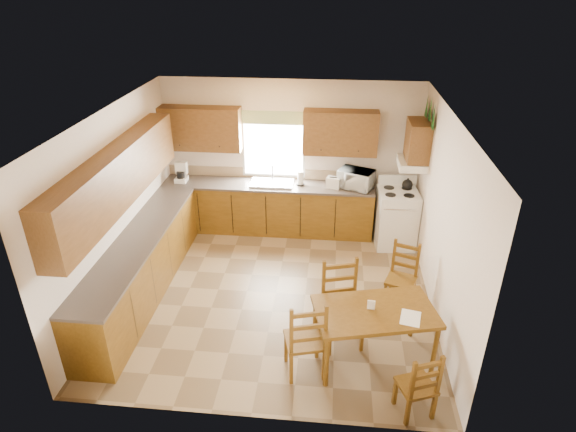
# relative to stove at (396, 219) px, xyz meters

# --- Properties ---
(floor) EXTENTS (4.50, 4.50, 0.00)m
(floor) POSITION_rel_stove_xyz_m (-1.88, -1.67, -0.49)
(floor) COLOR olive
(floor) RESTS_ON ground
(ceiling) EXTENTS (4.50, 4.50, 0.00)m
(ceiling) POSITION_rel_stove_xyz_m (-1.88, -1.67, 2.21)
(ceiling) COLOR #976522
(ceiling) RESTS_ON floor
(wall_left) EXTENTS (4.50, 4.50, 0.00)m
(wall_left) POSITION_rel_stove_xyz_m (-4.13, -1.67, 0.86)
(wall_left) COLOR silver
(wall_left) RESTS_ON floor
(wall_right) EXTENTS (4.50, 4.50, 0.00)m
(wall_right) POSITION_rel_stove_xyz_m (0.37, -1.67, 0.86)
(wall_right) COLOR silver
(wall_right) RESTS_ON floor
(wall_back) EXTENTS (4.50, 4.50, 0.00)m
(wall_back) POSITION_rel_stove_xyz_m (-1.88, 0.58, 0.86)
(wall_back) COLOR silver
(wall_back) RESTS_ON floor
(wall_front) EXTENTS (4.50, 4.50, 0.00)m
(wall_front) POSITION_rel_stove_xyz_m (-1.88, -3.92, 0.86)
(wall_front) COLOR silver
(wall_front) RESTS_ON floor
(lower_cab_back) EXTENTS (3.75, 0.60, 0.88)m
(lower_cab_back) POSITION_rel_stove_xyz_m (-2.25, 0.28, -0.05)
(lower_cab_back) COLOR brown
(lower_cab_back) RESTS_ON floor
(lower_cab_left) EXTENTS (0.60, 3.60, 0.88)m
(lower_cab_left) POSITION_rel_stove_xyz_m (-3.83, -1.82, -0.05)
(lower_cab_left) COLOR brown
(lower_cab_left) RESTS_ON floor
(counter_back) EXTENTS (3.75, 0.63, 0.04)m
(counter_back) POSITION_rel_stove_xyz_m (-2.25, 0.28, 0.41)
(counter_back) COLOR #493F3A
(counter_back) RESTS_ON lower_cab_back
(counter_left) EXTENTS (0.63, 3.60, 0.04)m
(counter_left) POSITION_rel_stove_xyz_m (-3.83, -1.82, 0.41)
(counter_left) COLOR #493F3A
(counter_left) RESTS_ON lower_cab_left
(backsplash) EXTENTS (3.75, 0.01, 0.18)m
(backsplash) POSITION_rel_stove_xyz_m (-2.25, 0.57, 0.52)
(backsplash) COLOR #977E5E
(backsplash) RESTS_ON counter_back
(upper_cab_back_left) EXTENTS (1.41, 0.33, 0.75)m
(upper_cab_back_left) POSITION_rel_stove_xyz_m (-3.43, 0.42, 1.37)
(upper_cab_back_left) COLOR brown
(upper_cab_back_left) RESTS_ON wall_back
(upper_cab_back_right) EXTENTS (1.25, 0.33, 0.75)m
(upper_cab_back_right) POSITION_rel_stove_xyz_m (-1.02, 0.42, 1.37)
(upper_cab_back_right) COLOR brown
(upper_cab_back_right) RESTS_ON wall_back
(upper_cab_left) EXTENTS (0.33, 3.60, 0.75)m
(upper_cab_left) POSITION_rel_stove_xyz_m (-3.96, -1.82, 1.37)
(upper_cab_left) COLOR brown
(upper_cab_left) RESTS_ON wall_left
(upper_cab_stove) EXTENTS (0.33, 0.62, 0.62)m
(upper_cab_stove) POSITION_rel_stove_xyz_m (0.20, -0.02, 1.41)
(upper_cab_stove) COLOR brown
(upper_cab_stove) RESTS_ON wall_right
(range_hood) EXTENTS (0.44, 0.62, 0.12)m
(range_hood) POSITION_rel_stove_xyz_m (0.15, -0.02, 1.03)
(range_hood) COLOR silver
(range_hood) RESTS_ON wall_right
(window_frame) EXTENTS (1.13, 0.02, 1.18)m
(window_frame) POSITION_rel_stove_xyz_m (-2.18, 0.55, 1.06)
(window_frame) COLOR silver
(window_frame) RESTS_ON wall_back
(window_pane) EXTENTS (1.05, 0.01, 1.10)m
(window_pane) POSITION_rel_stove_xyz_m (-2.18, 0.55, 1.06)
(window_pane) COLOR white
(window_pane) RESTS_ON wall_back
(window_valance) EXTENTS (1.19, 0.01, 0.24)m
(window_valance) POSITION_rel_stove_xyz_m (-2.18, 0.52, 1.56)
(window_valance) COLOR #4A7D39
(window_valance) RESTS_ON wall_back
(sink_basin) EXTENTS (0.75, 0.45, 0.04)m
(sink_basin) POSITION_rel_stove_xyz_m (-2.18, 0.28, 0.45)
(sink_basin) COLOR silver
(sink_basin) RESTS_ON counter_back
(pine_decal_a) EXTENTS (0.22, 0.22, 0.36)m
(pine_decal_a) POSITION_rel_stove_xyz_m (0.33, -0.34, 1.89)
(pine_decal_a) COLOR #174418
(pine_decal_a) RESTS_ON wall_right
(pine_decal_b) EXTENTS (0.22, 0.22, 0.36)m
(pine_decal_b) POSITION_rel_stove_xyz_m (0.33, -0.02, 1.93)
(pine_decal_b) COLOR #174418
(pine_decal_b) RESTS_ON wall_right
(pine_decal_c) EXTENTS (0.22, 0.22, 0.36)m
(pine_decal_c) POSITION_rel_stove_xyz_m (0.33, 0.30, 1.89)
(pine_decal_c) COLOR #174418
(pine_decal_c) RESTS_ON wall_right
(stove) EXTENTS (0.71, 0.73, 0.98)m
(stove) POSITION_rel_stove_xyz_m (0.00, 0.00, 0.00)
(stove) COLOR silver
(stove) RESTS_ON floor
(coffeemaker) EXTENTS (0.26, 0.30, 0.37)m
(coffeemaker) POSITION_rel_stove_xyz_m (-3.81, 0.24, 0.62)
(coffeemaker) COLOR silver
(coffeemaker) RESTS_ON counter_back
(paper_towel) EXTENTS (0.14, 0.14, 0.25)m
(paper_towel) POSITION_rel_stove_xyz_m (-1.68, 0.31, 0.56)
(paper_towel) COLOR white
(paper_towel) RESTS_ON counter_back
(toaster) EXTENTS (0.27, 0.21, 0.19)m
(toaster) POSITION_rel_stove_xyz_m (-1.10, 0.23, 0.53)
(toaster) COLOR silver
(toaster) RESTS_ON counter_back
(microwave) EXTENTS (0.65, 0.57, 0.32)m
(microwave) POSITION_rel_stove_xyz_m (-0.71, 0.28, 0.59)
(microwave) COLOR silver
(microwave) RESTS_ON counter_back
(dining_table) EXTENTS (1.56, 1.11, 0.75)m
(dining_table) POSITION_rel_stove_xyz_m (-0.55, -2.90, -0.11)
(dining_table) COLOR brown
(dining_table) RESTS_ON floor
(chair_near_left) EXTENTS (0.54, 0.53, 1.06)m
(chair_near_left) POSITION_rel_stove_xyz_m (-1.35, -3.17, 0.04)
(chair_near_left) COLOR brown
(chair_near_left) RESTS_ON floor
(chair_near_right) EXTENTS (0.47, 0.46, 0.87)m
(chair_near_right) POSITION_rel_stove_xyz_m (-0.13, -3.66, -0.05)
(chair_near_right) COLOR brown
(chair_near_right) RESTS_ON floor
(chair_far_left) EXTENTS (0.50, 0.49, 0.94)m
(chair_far_left) POSITION_rel_stove_xyz_m (-0.09, -1.74, -0.02)
(chair_far_left) COLOR brown
(chair_far_left) RESTS_ON floor
(chair_far_right) EXTENTS (0.58, 0.57, 1.13)m
(chair_far_right) POSITION_rel_stove_xyz_m (-0.92, -2.64, 0.08)
(chair_far_right) COLOR brown
(chair_far_right) RESTS_ON floor
(table_paper) EXTENTS (0.28, 0.33, 0.00)m
(table_paper) POSITION_rel_stove_xyz_m (-0.15, -3.01, 0.27)
(table_paper) COLOR white
(table_paper) RESTS_ON dining_table
(table_card) EXTENTS (0.09, 0.03, 0.12)m
(table_card) POSITION_rel_stove_xyz_m (-0.60, -2.88, 0.32)
(table_card) COLOR white
(table_card) RESTS_ON dining_table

